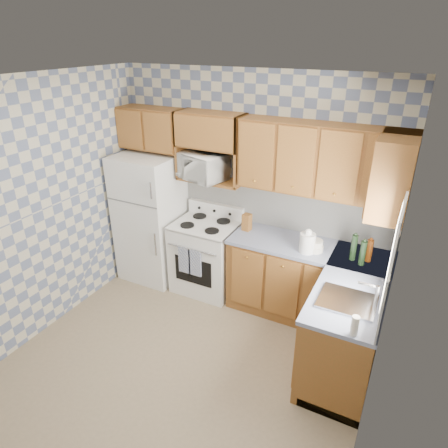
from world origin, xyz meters
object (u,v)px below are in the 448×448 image
(stove_body, at_px, (206,257))
(microwave, at_px, (202,166))
(electric_kettle, at_px, (307,243))
(refrigerator, at_px, (151,218))

(stove_body, height_order, microwave, microwave)
(stove_body, xyz_separation_m, microwave, (-0.09, 0.10, 1.16))
(microwave, xyz_separation_m, electric_kettle, (1.39, -0.22, -0.58))
(microwave, bearing_deg, stove_body, -31.19)
(refrigerator, relative_size, microwave, 3.00)
(refrigerator, bearing_deg, stove_body, 1.78)
(refrigerator, xyz_separation_m, stove_body, (0.80, 0.03, -0.39))
(refrigerator, relative_size, electric_kettle, 7.97)
(refrigerator, bearing_deg, electric_kettle, -2.62)
(refrigerator, distance_m, electric_kettle, 2.12)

